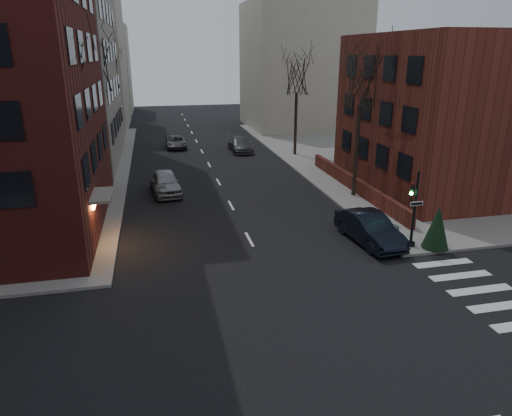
{
  "coord_description": "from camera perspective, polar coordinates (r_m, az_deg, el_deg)",
  "views": [
    {
      "loc": [
        -4.69,
        -10.67,
        9.76
      ],
      "look_at": [
        0.25,
        11.42,
        2.0
      ],
      "focal_mm": 32.0,
      "sensor_mm": 36.0,
      "label": 1
    }
  ],
  "objects": [
    {
      "name": "sandwich_board",
      "position": [
        25.38,
        16.61,
        -2.95
      ],
      "size": [
        0.6,
        0.72,
        0.99
      ],
      "primitive_type": "cube",
      "rotation": [
        0.0,
        0.0,
        0.3
      ],
      "color": "silver",
      "rests_on": "sidewalk_far_right"
    },
    {
      "name": "car_lane_gray",
      "position": [
        47.5,
        -1.97,
        7.95
      ],
      "size": [
        2.07,
        4.99,
        1.44
      ],
      "primitive_type": "imported",
      "rotation": [
        0.0,
        0.0,
        0.01
      ],
      "color": "#45454B",
      "rests_on": "ground"
    },
    {
      "name": "tree_left_b",
      "position": [
        36.9,
        -19.85,
        16.55
      ],
      "size": [
        4.4,
        4.4,
        10.8
      ],
      "color": "#2D231C",
      "rests_on": "sidewalk_far_left"
    },
    {
      "name": "evergreen_shrub",
      "position": [
        25.09,
        21.71,
        -2.24
      ],
      "size": [
        1.57,
        1.57,
        2.25
      ],
      "primitive_type": "cone",
      "rotation": [
        0.0,
        0.0,
        -0.18
      ],
      "color": "black",
      "rests_on": "sidewalk_far_right"
    },
    {
      "name": "building_distant_ra",
      "position": [
        63.81,
        5.63,
        17.26
      ],
      "size": [
        14.0,
        14.0,
        16.0
      ],
      "primitive_type": "cube",
      "color": "#BCB49F",
      "rests_on": "ground"
    },
    {
      "name": "tree_right_a",
      "position": [
        31.73,
        13.05,
        15.34
      ],
      "size": [
        3.96,
        3.96,
        9.72
      ],
      "color": "#2D231C",
      "rests_on": "sidewalk_far_right"
    },
    {
      "name": "ground",
      "position": [
        15.2,
        9.15,
        -21.31
      ],
      "size": [
        160.0,
        160.0,
        0.0
      ],
      "primitive_type": "plane",
      "color": "black",
      "rests_on": "ground"
    },
    {
      "name": "tree_left_a",
      "position": [
        25.04,
        -22.8,
        14.57
      ],
      "size": [
        4.18,
        4.18,
        10.26
      ],
      "color": "#2D231C",
      "rests_on": "sidewalk_far_left"
    },
    {
      "name": "car_lane_far",
      "position": [
        50.04,
        -9.96,
        8.12
      ],
      "size": [
        2.11,
        4.5,
        1.25
      ],
      "primitive_type": "imported",
      "rotation": [
        0.0,
        0.0,
        -0.01
      ],
      "color": "#434247",
      "rests_on": "ground"
    },
    {
      "name": "building_distant_la",
      "position": [
        66.47,
        -22.55,
        16.91
      ],
      "size": [
        14.0,
        16.0,
        18.0
      ],
      "primitive_type": "cube",
      "color": "#BCB49F",
      "rests_on": "ground"
    },
    {
      "name": "parked_sedan",
      "position": [
        25.18,
        13.98,
        -2.49
      ],
      "size": [
        2.2,
        5.05,
        1.62
      ],
      "primitive_type": "imported",
      "rotation": [
        0.0,
        0.0,
        0.1
      ],
      "color": "black",
      "rests_on": "ground"
    },
    {
      "name": "tree_right_b",
      "position": [
        44.8,
        5.14,
        16.07
      ],
      "size": [
        3.74,
        3.74,
        9.18
      ],
      "color": "#2D231C",
      "rests_on": "sidewalk_far_right"
    },
    {
      "name": "streetlamp_near",
      "position": [
        33.31,
        -18.67,
        8.4
      ],
      "size": [
        0.36,
        0.36,
        6.28
      ],
      "color": "black",
      "rests_on": "sidewalk_far_left"
    },
    {
      "name": "building_right_brick",
      "position": [
        36.71,
        23.21,
        10.77
      ],
      "size": [
        12.0,
        14.0,
        11.0
      ],
      "primitive_type": "cube",
      "color": "maroon",
      "rests_on": "ground"
    },
    {
      "name": "tree_left_c",
      "position": [
        50.86,
        -17.96,
        16.1
      ],
      "size": [
        3.96,
        3.96,
        9.72
      ],
      "color": "#2D231C",
      "rests_on": "sidewalk_far_left"
    },
    {
      "name": "low_wall_right",
      "position": [
        34.04,
        12.2,
        2.97
      ],
      "size": [
        0.35,
        16.0,
        1.0
      ],
      "primitive_type": "cube",
      "color": "maroon",
      "rests_on": "sidewalk_far_right"
    },
    {
      "name": "sidewalk_far_right",
      "position": [
        53.69,
        26.75,
        6.52
      ],
      "size": [
        44.0,
        44.0,
        0.15
      ],
      "primitive_type": "cube",
      "color": "gray",
      "rests_on": "ground"
    },
    {
      "name": "car_lane_silver",
      "position": [
        33.66,
        -11.27,
        3.16
      ],
      "size": [
        2.43,
        5.02,
        1.65
      ],
      "primitive_type": "imported",
      "rotation": [
        0.0,
        0.0,
        0.1
      ],
      "color": "gray",
      "rests_on": "ground"
    },
    {
      "name": "streetlamp_far",
      "position": [
        53.07,
        -16.71,
        12.18
      ],
      "size": [
        0.36,
        0.36,
        6.28
      ],
      "color": "black",
      "rests_on": "sidewalk_far_left"
    },
    {
      "name": "traffic_signal",
      "position": [
        24.65,
        19.02,
        -0.72
      ],
      "size": [
        0.76,
        0.44,
        4.0
      ],
      "color": "black",
      "rests_on": "sidewalk_far_right"
    },
    {
      "name": "building_distant_lb",
      "position": [
        83.13,
        -19.1,
        16.04
      ],
      "size": [
        10.0,
        12.0,
        14.0
      ],
      "primitive_type": "cube",
      "color": "#BCB49F",
      "rests_on": "ground"
    }
  ]
}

